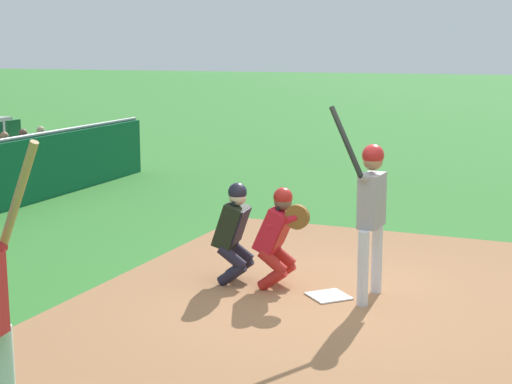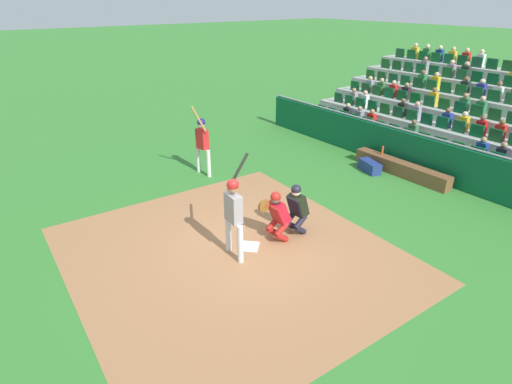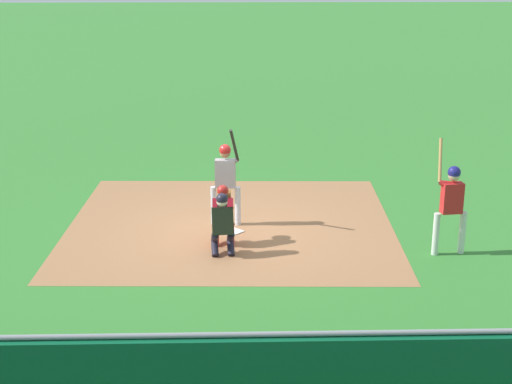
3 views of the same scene
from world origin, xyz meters
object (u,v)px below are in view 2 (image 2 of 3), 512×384
Objects in this scene: batter_at_plate at (234,209)px; on_deck_batter at (202,140)px; catcher_crouching at (277,213)px; equipment_duffel_bag at (370,166)px; water_bottle_on_bench at (383,150)px; dugout_bench at (400,168)px; home_plate_marker at (249,246)px; home_plate_umpire at (297,207)px.

batter_at_plate is 0.99× the size of on_deck_batter.
catcher_crouching reaches higher than equipment_duffel_bag.
equipment_duffel_bag is at bearing -76.84° from batter_at_plate.
water_bottle_on_bench is at bearing -68.04° from equipment_duffel_bag.
home_plate_marker is at bearing 95.36° from dugout_bench.
catcher_crouching is 0.99× the size of home_plate_umpire.
equipment_duffel_bag is 0.37× the size of on_deck_batter.
home_plate_umpire reaches higher than equipment_duffel_bag.
equipment_duffel_bag is at bearing -71.53° from home_plate_umpire.
dugout_bench is 1.45× the size of on_deck_batter.
equipment_duffel_bag reaches higher than home_plate_marker.
water_bottle_on_bench is (1.57, -5.81, -0.14)m from catcher_crouching.
home_plate_marker is at bearing -78.07° from batter_at_plate.
batter_at_plate is at bearing 158.14° from on_deck_batter.
dugout_bench is 12.21× the size of water_bottle_on_bench.
catcher_crouching is 5.79m from dugout_bench.
home_plate_marker is 0.99m from catcher_crouching.
water_bottle_on_bench is 0.32× the size of equipment_duffel_bag.
water_bottle_on_bench is at bearing -119.82° from on_deck_batter.
on_deck_batter reaches higher than catcher_crouching.
dugout_bench is 3.95× the size of equipment_duffel_bag.
water_bottle_on_bench reaches higher than dugout_bench.
batter_at_plate reaches higher than equipment_duffel_bag.
equipment_duffel_bag is (1.52, -4.56, -0.54)m from home_plate_umpire.
on_deck_batter is at bearing 73.02° from equipment_duffel_bag.
home_plate_marker is 1.24m from batter_at_plate.
on_deck_batter is (4.54, -0.05, 0.44)m from home_plate_umpire.
water_bottle_on_bench is (1.53, -6.96, -0.59)m from batter_at_plate.
batter_at_plate reaches higher than water_bottle_on_bench.
home_plate_umpire reaches higher than catcher_crouching.
batter_at_plate reaches higher than catcher_crouching.
home_plate_umpire is at bearing -90.97° from catcher_crouching.
home_plate_marker is at bearing 102.46° from water_bottle_on_bench.
catcher_crouching reaches higher than dugout_bench.
home_plate_marker is 0.34× the size of catcher_crouching.
catcher_crouching is at bearing 89.03° from home_plate_umpire.
catcher_crouching is 4.59m from on_deck_batter.
on_deck_batter is at bearing 53.21° from dugout_bench.
batter_at_plate is (-0.10, 0.46, 1.15)m from home_plate_marker.
home_plate_umpire is at bearing 98.30° from dugout_bench.
catcher_crouching is at bearing 171.83° from on_deck_batter.
dugout_bench is (0.70, -6.87, -0.94)m from batter_at_plate.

